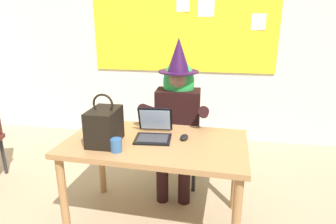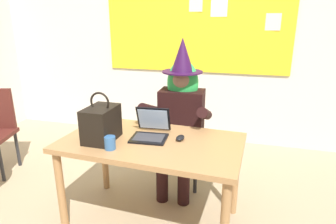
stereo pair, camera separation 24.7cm
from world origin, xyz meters
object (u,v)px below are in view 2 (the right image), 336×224
object	(u,v)px
desk_main	(152,151)
person_costumed	(181,110)
chair_at_desk	(182,133)
coffee_mug	(110,143)
laptop	(151,130)
handbag	(101,123)
computer_mouse	(180,138)

from	to	relation	value
desk_main	person_costumed	size ratio (longest dim) A/B	0.96
chair_at_desk	coffee_mug	xyz separation A→B (m)	(-0.30, -0.98, 0.27)
laptop	coffee_mug	bearing A→B (deg)	-128.10
chair_at_desk	laptop	bearing A→B (deg)	-13.07
desk_main	coffee_mug	size ratio (longest dim) A/B	14.70
person_costumed	coffee_mug	world-z (taller)	person_costumed
person_costumed	coffee_mug	bearing A→B (deg)	-21.96
handbag	coffee_mug	xyz separation A→B (m)	(0.13, -0.13, -0.09)
computer_mouse	coffee_mug	xyz separation A→B (m)	(-0.44, -0.30, 0.03)
person_costumed	coffee_mug	distance (m)	0.91
laptop	computer_mouse	xyz separation A→B (m)	(0.24, -0.01, -0.03)
computer_mouse	coffee_mug	distance (m)	0.53
computer_mouse	coffee_mug	size ratio (longest dim) A/B	1.09
computer_mouse	chair_at_desk	bearing A→B (deg)	105.64
desk_main	laptop	distance (m)	0.16
chair_at_desk	coffee_mug	bearing A→B (deg)	-21.70
desk_main	coffee_mug	distance (m)	0.35
desk_main	computer_mouse	size ratio (longest dim) A/B	13.43
desk_main	handbag	xyz separation A→B (m)	(-0.36, -0.10, 0.22)
person_costumed	laptop	world-z (taller)	person_costumed
person_costumed	laptop	size ratio (longest dim) A/B	4.41
handbag	chair_at_desk	bearing A→B (deg)	63.05
computer_mouse	person_costumed	bearing A→B (deg)	107.24
desk_main	laptop	world-z (taller)	laptop
chair_at_desk	laptop	size ratio (longest dim) A/B	2.73
laptop	handbag	distance (m)	0.38
chair_at_desk	computer_mouse	size ratio (longest dim) A/B	8.68
desk_main	computer_mouse	xyz separation A→B (m)	(0.21, 0.07, 0.11)
person_costumed	coffee_mug	size ratio (longest dim) A/B	15.35
laptop	handbag	bearing A→B (deg)	-157.82
desk_main	chair_at_desk	bearing A→B (deg)	84.86
handbag	coffee_mug	distance (m)	0.21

